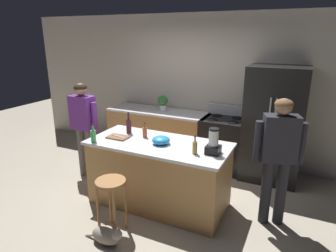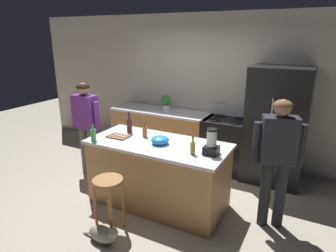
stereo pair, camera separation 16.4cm
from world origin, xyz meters
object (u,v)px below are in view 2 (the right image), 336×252
(refrigerator, at_px, (276,126))
(cutting_board, at_px, (118,136))
(person_by_sink_right, at_px, (277,153))
(potted_plant, at_px, (166,102))
(bottle_soda, at_px, (93,135))
(bottle_vinegar, at_px, (193,148))
(bar_stool, at_px, (109,191))
(chef_knife, at_px, (119,136))
(mixing_bowl, at_px, (160,140))
(bottle_cooking_sauce, at_px, (145,132))
(bottle_wine, at_px, (129,125))
(person_by_island_left, at_px, (86,121))
(cat, at_px, (103,234))
(kitchen_island, at_px, (158,173))
(blender_appliance, at_px, (211,144))
(stove_range, at_px, (226,144))

(refrigerator, distance_m, cutting_board, 2.47)
(person_by_sink_right, height_order, potted_plant, person_by_sink_right)
(bottle_soda, relative_size, cutting_board, 0.85)
(refrigerator, height_order, person_by_sink_right, refrigerator)
(potted_plant, relative_size, bottle_vinegar, 1.27)
(potted_plant, bearing_deg, cutting_board, -86.16)
(bar_stool, xyz_separation_m, chef_knife, (-0.36, 0.72, 0.42))
(bottle_soda, distance_m, mixing_bowl, 0.92)
(bottle_cooking_sauce, xyz_separation_m, bottle_soda, (-0.53, -0.47, 0.02))
(bottle_wine, bearing_deg, person_by_sink_right, 1.83)
(person_by_island_left, height_order, cat, person_by_island_left)
(bar_stool, bearing_deg, kitchen_island, 74.59)
(bar_stool, xyz_separation_m, potted_plant, (-0.49, 2.35, 0.57))
(bottle_vinegar, distance_m, bottle_soda, 1.39)
(person_by_island_left, relative_size, blender_appliance, 4.91)
(kitchen_island, xyz_separation_m, stove_range, (0.50, 1.52, 0.01))
(potted_plant, bearing_deg, bottle_wine, -84.28)
(refrigerator, bearing_deg, potted_plant, 178.57)
(bar_stool, height_order, potted_plant, potted_plant)
(refrigerator, xyz_separation_m, bottle_wine, (-1.88, -1.34, 0.11))
(bar_stool, bearing_deg, refrigerator, 56.45)
(refrigerator, height_order, cat, refrigerator)
(bar_stool, bearing_deg, mixing_bowl, 70.28)
(kitchen_island, bearing_deg, chef_knife, -172.52)
(cat, bearing_deg, bottle_cooking_sauce, 96.33)
(person_by_island_left, relative_size, bottle_soda, 6.21)
(bottle_cooking_sauce, bearing_deg, stove_range, 61.39)
(bottle_soda, bearing_deg, cat, -45.49)
(stove_range, relative_size, bottle_vinegar, 4.69)
(kitchen_island, xyz_separation_m, refrigerator, (1.30, 1.50, 0.47))
(bottle_wine, distance_m, cutting_board, 0.26)
(cat, bearing_deg, potted_plant, 102.39)
(bar_stool, height_order, bottle_cooking_sauce, bottle_cooking_sauce)
(mixing_bowl, bearing_deg, potted_plant, 115.87)
(bottle_wine, bearing_deg, chef_knife, -92.42)
(bar_stool, bearing_deg, bottle_cooking_sauce, 93.22)
(cat, xyz_separation_m, potted_plant, (-0.57, 2.58, 0.99))
(chef_knife, bearing_deg, bottle_cooking_sauce, 42.22)
(person_by_island_left, height_order, cutting_board, person_by_island_left)
(kitchen_island, height_order, chef_knife, chef_knife)
(bar_stool, distance_m, bottle_soda, 0.87)
(bottle_soda, bearing_deg, bar_stool, -37.11)
(refrigerator, bearing_deg, bottle_wine, -144.50)
(potted_plant, distance_m, bottle_vinegar, 2.14)
(person_by_island_left, xyz_separation_m, person_by_sink_right, (3.01, -0.02, 0.03))
(blender_appliance, bearing_deg, stove_range, 99.99)
(person_by_island_left, bearing_deg, person_by_sink_right, -0.31)
(blender_appliance, bearing_deg, refrigerator, 71.13)
(cat, relative_size, blender_appliance, 1.60)
(person_by_sink_right, bearing_deg, bottle_wine, -178.17)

